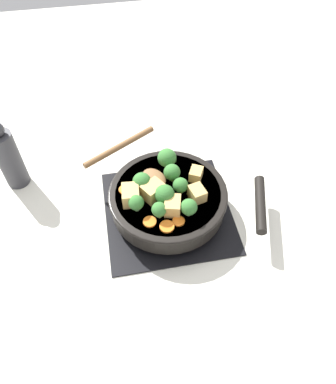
% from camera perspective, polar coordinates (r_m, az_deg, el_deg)
% --- Properties ---
extents(ground_plane, '(2.40, 2.40, 0.00)m').
position_cam_1_polar(ground_plane, '(0.94, 0.00, -3.09)').
color(ground_plane, silver).
extents(front_burner_grate, '(0.31, 0.31, 0.03)m').
position_cam_1_polar(front_burner_grate, '(0.93, 0.00, -2.66)').
color(front_burner_grate, black).
rests_on(front_burner_grate, ground_plane).
extents(skillet_pan, '(0.38, 0.29, 0.05)m').
position_cam_1_polar(skillet_pan, '(0.90, 0.16, -0.97)').
color(skillet_pan, black).
rests_on(skillet_pan, front_burner_grate).
extents(wooden_spoon, '(0.21, 0.22, 0.02)m').
position_cam_1_polar(wooden_spoon, '(0.94, -5.10, 4.87)').
color(wooden_spoon, brown).
rests_on(wooden_spoon, skillet_pan).
extents(tofu_cube_center_large, '(0.04, 0.05, 0.04)m').
position_cam_1_polar(tofu_cube_center_large, '(0.85, -5.69, -0.48)').
color(tofu_cube_center_large, tan).
rests_on(tofu_cube_center_large, skillet_pan).
extents(tofu_cube_near_handle, '(0.04, 0.05, 0.03)m').
position_cam_1_polar(tofu_cube_near_handle, '(0.86, 4.46, -0.24)').
color(tofu_cube_near_handle, tan).
rests_on(tofu_cube_near_handle, skillet_pan).
extents(tofu_cube_east_chunk, '(0.05, 0.05, 0.04)m').
position_cam_1_polar(tofu_cube_east_chunk, '(0.83, 0.88, -2.09)').
color(tofu_cube_east_chunk, tan).
rests_on(tofu_cube_east_chunk, skillet_pan).
extents(tofu_cube_west_chunk, '(0.06, 0.06, 0.04)m').
position_cam_1_polar(tofu_cube_west_chunk, '(0.86, -2.29, 0.16)').
color(tofu_cube_west_chunk, tan).
rests_on(tofu_cube_west_chunk, skillet_pan).
extents(tofu_cube_back_piece, '(0.04, 0.04, 0.03)m').
position_cam_1_polar(tofu_cube_back_piece, '(0.90, 4.29, 2.74)').
color(tofu_cube_back_piece, tan).
rests_on(tofu_cube_back_piece, skillet_pan).
extents(broccoli_floret_near_spoon, '(0.04, 0.04, 0.04)m').
position_cam_1_polar(broccoli_floret_near_spoon, '(0.86, 1.92, 1.02)').
color(broccoli_floret_near_spoon, '#709956').
rests_on(broccoli_floret_near_spoon, skillet_pan).
extents(broccoli_floret_center_top, '(0.03, 0.03, 0.04)m').
position_cam_1_polar(broccoli_floret_center_top, '(0.82, -1.37, -2.70)').
color(broccoli_floret_center_top, '#709956').
rests_on(broccoli_floret_center_top, skillet_pan).
extents(broccoli_floret_east_rim, '(0.04, 0.04, 0.04)m').
position_cam_1_polar(broccoli_floret_east_rim, '(0.82, 3.20, -2.33)').
color(broccoli_floret_east_rim, '#709956').
rests_on(broccoli_floret_east_rim, skillet_pan).
extents(broccoli_floret_west_rim, '(0.04, 0.04, 0.05)m').
position_cam_1_polar(broccoli_floret_west_rim, '(0.88, 0.61, 3.01)').
color(broccoli_floret_west_rim, '#709956').
rests_on(broccoli_floret_west_rim, skillet_pan).
extents(broccoli_floret_north_edge, '(0.04, 0.04, 0.05)m').
position_cam_1_polar(broccoli_floret_north_edge, '(0.86, -4.01, 1.58)').
color(broccoli_floret_north_edge, '#709956').
rests_on(broccoli_floret_north_edge, skillet_pan).
extents(broccoli_floret_south_cluster, '(0.04, 0.04, 0.04)m').
position_cam_1_polar(broccoli_floret_south_cluster, '(0.83, -4.88, -1.63)').
color(broccoli_floret_south_cluster, '#709956').
rests_on(broccoli_floret_south_cluster, skillet_pan).
extents(broccoli_floret_mid_floret, '(0.05, 0.05, 0.05)m').
position_cam_1_polar(broccoli_floret_mid_floret, '(0.91, -0.15, 5.22)').
color(broccoli_floret_mid_floret, '#709956').
rests_on(broccoli_floret_mid_floret, skillet_pan).
extents(broccoli_floret_small_inner, '(0.05, 0.05, 0.05)m').
position_cam_1_polar(broccoli_floret_small_inner, '(0.84, -0.52, -0.39)').
color(broccoli_floret_small_inner, '#709956').
rests_on(broccoli_floret_small_inner, skillet_pan).
extents(carrot_slice_orange_thin, '(0.03, 0.03, 0.01)m').
position_cam_1_polar(carrot_slice_orange_thin, '(0.82, -2.80, -4.56)').
color(carrot_slice_orange_thin, orange).
rests_on(carrot_slice_orange_thin, skillet_pan).
extents(carrot_slice_near_center, '(0.03, 0.03, 0.01)m').
position_cam_1_polar(carrot_slice_near_center, '(0.82, -0.17, -5.29)').
color(carrot_slice_near_center, orange).
rests_on(carrot_slice_near_center, skillet_pan).
extents(carrot_slice_edge_slice, '(0.03, 0.03, 0.01)m').
position_cam_1_polar(carrot_slice_edge_slice, '(0.89, -6.67, 0.35)').
color(carrot_slice_edge_slice, orange).
rests_on(carrot_slice_edge_slice, skillet_pan).
extents(carrot_slice_under_broccoli, '(0.03, 0.03, 0.01)m').
position_cam_1_polar(carrot_slice_under_broccoli, '(0.83, 1.62, -4.45)').
color(carrot_slice_under_broccoli, orange).
rests_on(carrot_slice_under_broccoli, skillet_pan).
extents(pepper_mill, '(0.06, 0.06, 0.20)m').
position_cam_1_polar(pepper_mill, '(1.02, -23.16, 4.91)').
color(pepper_mill, '#333338').
rests_on(pepper_mill, ground_plane).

